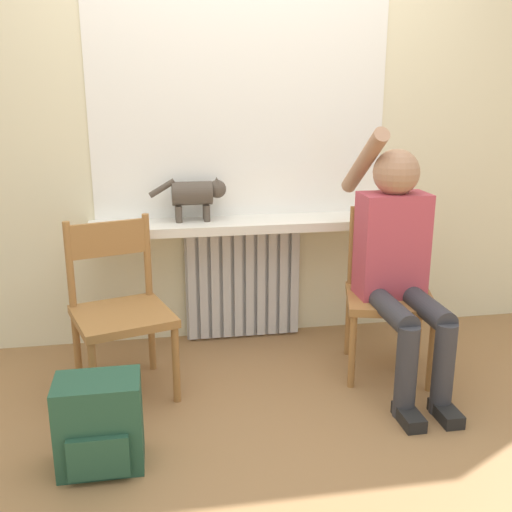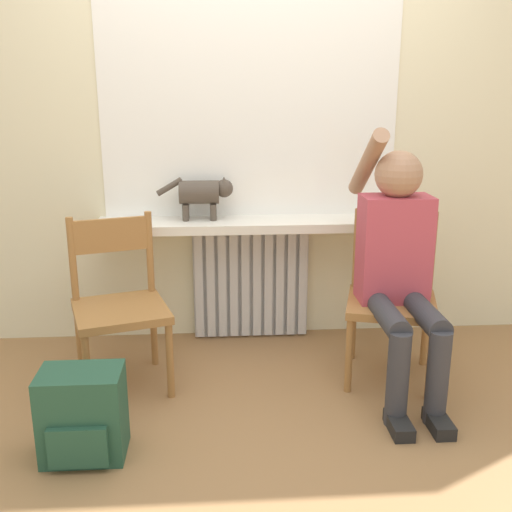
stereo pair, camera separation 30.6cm
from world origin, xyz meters
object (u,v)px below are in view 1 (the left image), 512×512
(person, at_px, (399,256))
(chair_right, at_px, (389,291))
(cat, at_px, (196,194))
(backpack, at_px, (100,424))
(chair_left, at_px, (120,307))

(person, bearing_deg, chair_right, 84.36)
(chair_right, xyz_separation_m, cat, (-0.96, 0.49, 0.46))
(chair_right, height_order, cat, cat)
(person, bearing_deg, backpack, -160.34)
(chair_left, xyz_separation_m, backpack, (-0.07, -0.63, -0.25))
(chair_right, distance_m, person, 0.25)
(chair_left, relative_size, chair_right, 1.00)
(chair_right, relative_size, backpack, 2.27)
(chair_left, distance_m, cat, 0.79)
(person, xyz_separation_m, backpack, (-1.43, -0.51, -0.47))
(cat, bearing_deg, person, -32.72)
(chair_right, xyz_separation_m, backpack, (-1.44, -0.63, -0.25))
(cat, height_order, backpack, cat)
(person, bearing_deg, cat, 147.28)
(chair_left, distance_m, person, 1.39)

